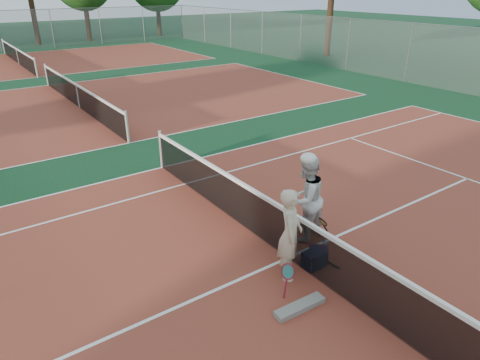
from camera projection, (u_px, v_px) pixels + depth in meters
name	position (u px, v px, depth m)	size (l,w,h in m)	color
ground	(288.00, 258.00, 8.23)	(130.00, 130.00, 0.00)	#0E331B
court_main	(288.00, 258.00, 8.23)	(23.77, 10.97, 0.01)	maroon
court_far_a	(80.00, 108.00, 18.25)	(23.77, 10.97, 0.01)	maroon
court_far_b	(19.00, 64.00, 28.28)	(23.77, 10.97, 0.01)	maroon
net_main	(290.00, 235.00, 8.01)	(0.10, 10.98, 1.02)	black
net_far_a	(78.00, 96.00, 18.04)	(0.10, 10.98, 1.02)	black
net_far_b	(18.00, 56.00, 28.07)	(0.10, 10.98, 1.02)	black
fence_right	(445.00, 58.00, 21.00)	(54.50, 0.06, 3.00)	slate
player_a	(290.00, 234.00, 7.40)	(0.62, 0.41, 1.71)	beige
player_b	(306.00, 199.00, 8.52)	(0.88, 0.69, 1.81)	silver
racket_red	(287.00, 280.00, 7.16)	(0.20, 0.27, 0.58)	maroon
racket_black_held	(321.00, 228.00, 8.76)	(0.36, 0.27, 0.51)	black
racket_spare	(318.00, 257.00, 8.15)	(0.60, 0.27, 0.12)	black
sports_bag_navy	(314.00, 259.00, 7.91)	(0.41, 0.28, 0.32)	black
sports_bag_purple	(318.00, 254.00, 8.10)	(0.35, 0.24, 0.28)	black
net_cover_canvas	(300.00, 307.00, 6.91)	(0.92, 0.21, 0.10)	slate
water_bottle	(323.00, 248.00, 8.26)	(0.09, 0.09, 0.30)	#C3DFF7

